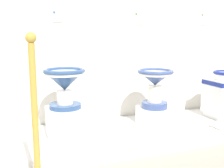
{
  "coord_description": "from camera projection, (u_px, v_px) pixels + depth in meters",
  "views": [
    {
      "loc": [
        1.28,
        -0.03,
        1.04
      ],
      "look_at": [
        2.14,
        2.38,
        0.59
      ],
      "focal_mm": 42.82,
      "sensor_mm": 36.0,
      "label": 1
    }
  ],
  "objects": [
    {
      "name": "plinth_block_slender_white",
      "position": [
        154.0,
        117.0,
        2.83
      ],
      "size": [
        0.29,
        0.32,
        0.2
      ],
      "primitive_type": "cube",
      "color": "white",
      "rests_on": "display_platform"
    },
    {
      "name": "display_platform",
      "position": [
        114.0,
        136.0,
        2.7
      ],
      "size": [
        3.72,
        0.86,
        0.11
      ],
      "primitive_type": "cube",
      "color": "white",
      "rests_on": "ground_plane"
    },
    {
      "name": "info_placard_third",
      "position": [
        139.0,
        18.0,
        3.06
      ],
      "size": [
        0.12,
        0.01,
        0.15
      ],
      "color": "white"
    },
    {
      "name": "antique_toilet_leftmost",
      "position": [
        65.0,
        82.0,
        2.46
      ],
      "size": [
        0.38,
        0.38,
        0.37
      ],
      "color": "#315286",
      "rests_on": "plinth_block_leftmost"
    },
    {
      "name": "plinth_block_leftmost",
      "position": [
        66.0,
        122.0,
        2.53
      ],
      "size": [
        0.34,
        0.34,
        0.28
      ],
      "primitive_type": "cube",
      "color": "white",
      "rests_on": "display_platform"
    },
    {
      "name": "antique_toilet_slender_white",
      "position": [
        155.0,
        82.0,
        2.77
      ],
      "size": [
        0.37,
        0.37,
        0.41
      ],
      "color": "#405693",
      "rests_on": "plinth_block_slender_white"
    },
    {
      "name": "plinth_block_broad_patterned",
      "position": [
        223.0,
        114.0,
        3.15
      ],
      "size": [
        0.34,
        0.3,
        0.06
      ],
      "primitive_type": "cube",
      "color": "white",
      "rests_on": "display_platform"
    },
    {
      "name": "stanchion_post_near_left",
      "position": [
        37.0,
        160.0,
        1.64
      ],
      "size": [
        0.28,
        0.28,
        1.07
      ],
      "color": "gold",
      "rests_on": "ground_plane"
    },
    {
      "name": "info_placard_fourth",
      "position": [
        204.0,
        19.0,
        3.36
      ],
      "size": [
        0.09,
        0.01,
        0.16
      ],
      "color": "white"
    },
    {
      "name": "info_placard_second",
      "position": [
        58.0,
        16.0,
        2.75
      ],
      "size": [
        0.11,
        0.01,
        0.12
      ],
      "color": "white"
    }
  ]
}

